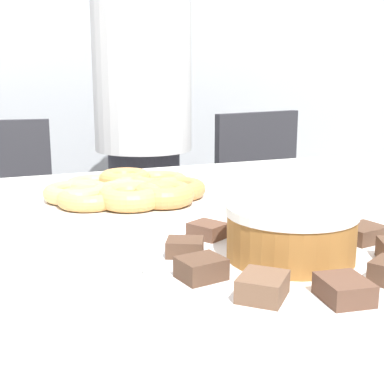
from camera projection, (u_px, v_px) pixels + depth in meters
name	position (u px, v px, depth m)	size (l,w,h in m)	color
wall_back	(55.00, 7.00, 2.28)	(8.00, 0.05, 2.60)	#B2B7BC
table	(199.00, 258.00, 0.95)	(1.89, 1.01, 0.78)	silver
person_standing	(143.00, 133.00, 1.83)	(0.33, 0.33, 1.56)	#383842
office_chair_right	(280.00, 236.00, 2.05)	(0.52, 0.52, 0.88)	black
plate_cake	(290.00, 261.00, 0.70)	(0.39, 0.39, 0.01)	white
plate_donuts	(126.00, 200.00, 1.04)	(0.34, 0.34, 0.01)	white
frosted_cake	(291.00, 232.00, 0.69)	(0.17, 0.17, 0.07)	#9E662D
lamington_0	(344.00, 290.00, 0.57)	(0.06, 0.06, 0.02)	brown
lamington_3	(363.00, 233.00, 0.77)	(0.07, 0.06, 0.02)	#513828
lamington_4	(309.00, 222.00, 0.82)	(0.08, 0.08, 0.03)	brown
lamington_5	(254.00, 221.00, 0.83)	(0.06, 0.06, 0.02)	brown
lamington_6	(208.00, 230.00, 0.79)	(0.06, 0.06, 0.02)	brown
lamington_7	(185.00, 247.00, 0.71)	(0.06, 0.06, 0.02)	#513828
lamington_8	(201.00, 268.00, 0.63)	(0.06, 0.05, 0.03)	#513828
lamington_9	(263.00, 287.00, 0.57)	(0.07, 0.07, 0.03)	brown
donut_0	(126.00, 190.00, 1.04)	(0.10, 0.10, 0.03)	#E5AD66
donut_1	(159.00, 182.00, 1.11)	(0.12, 0.12, 0.03)	tan
donut_2	(125.00, 179.00, 1.13)	(0.11, 0.11, 0.04)	#D18E4C
donut_3	(96.00, 185.00, 1.08)	(0.13, 0.13, 0.03)	#E5AD66
donut_4	(77.00, 192.00, 1.01)	(0.13, 0.13, 0.03)	#E5AD66
donut_5	(90.00, 198.00, 0.97)	(0.12, 0.12, 0.03)	tan
donut_6	(131.00, 197.00, 0.96)	(0.12, 0.12, 0.04)	tan
donut_7	(164.00, 195.00, 0.98)	(0.11, 0.11, 0.04)	#D18E4C
donut_8	(176.00, 189.00, 1.04)	(0.12, 0.12, 0.03)	#C68447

